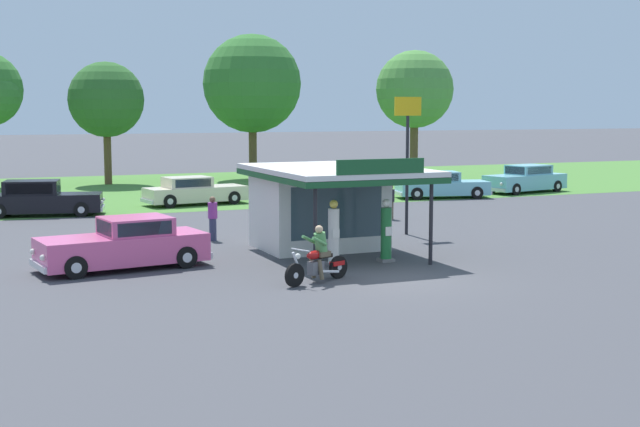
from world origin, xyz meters
TOP-DOWN VIEW (x-y plane):
  - ground_plane at (0.00, 0.00)m, footprint 300.00×300.00m
  - grass_verge_strip at (0.00, 30.00)m, footprint 120.00×24.00m
  - service_station_kiosk at (0.07, 5.62)m, footprint 4.71×6.52m
  - gas_pump_nearside at (-0.82, 2.68)m, footprint 0.44×0.44m
  - gas_pump_offside at (0.96, 2.68)m, footprint 0.44×0.44m
  - motorcycle_with_rider at (-2.25, 0.45)m, footprint 2.19×1.06m
  - featured_classic_sedan at (-6.76, 4.64)m, footprint 5.24×2.56m
  - parked_car_back_row_right at (-7.91, 19.17)m, footprint 5.55×2.83m
  - parked_car_back_row_left at (5.80, 20.27)m, footprint 5.10×3.04m
  - parked_car_back_row_far_right at (18.74, 20.05)m, footprint 5.52×2.93m
  - parked_car_back_row_centre at (-0.42, 20.99)m, footprint 5.35×2.47m
  - parked_car_back_row_centre_left at (12.66, 19.10)m, footprint 5.26×2.84m
  - bystander_standing_back_lot at (5.94, 12.02)m, footprint 0.34×0.34m
  - bystander_strolling_foreground at (-2.82, 9.01)m, footprint 0.34×0.34m
  - tree_oak_right at (16.86, 29.87)m, footprint 5.11×5.11m
  - tree_oak_centre at (7.46, 35.17)m, footprint 6.61×6.61m
  - tree_oak_far_right at (-2.43, 34.72)m, footprint 4.73×4.73m
  - roadside_pole_sign at (4.39, 7.69)m, footprint 1.10×0.12m

SIDE VIEW (x-z plane):
  - ground_plane at x=0.00m, z-range 0.00..0.00m
  - grass_verge_strip at x=0.00m, z-range 0.00..0.01m
  - parked_car_back_row_centre at x=-0.42m, z-range -0.05..1.35m
  - motorcycle_with_rider at x=-2.25m, z-range -0.14..1.44m
  - parked_car_back_row_centre_left at x=12.66m, z-range -0.06..1.36m
  - parked_car_back_row_left at x=5.80m, z-range -0.07..1.45m
  - featured_classic_sedan at x=-6.76m, z-range -0.07..1.46m
  - parked_car_back_row_far_right at x=18.74m, z-range -0.05..1.50m
  - parked_car_back_row_right at x=-7.91m, z-range -0.07..1.52m
  - bystander_standing_back_lot at x=5.94m, z-range 0.03..1.53m
  - bystander_strolling_foreground at x=-2.82m, z-range 0.04..1.64m
  - gas_pump_offside at x=0.96m, z-range -0.08..1.88m
  - gas_pump_nearside at x=-0.82m, z-range -0.08..1.93m
  - service_station_kiosk at x=0.07m, z-range 0.02..3.31m
  - roadside_pole_sign at x=4.39m, z-range 0.92..6.10m
  - tree_oak_far_right at x=-2.43m, z-range 1.46..9.16m
  - tree_oak_right at x=16.86m, z-range 1.71..10.30m
  - tree_oak_centre at x=7.46m, z-range 1.44..11.19m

